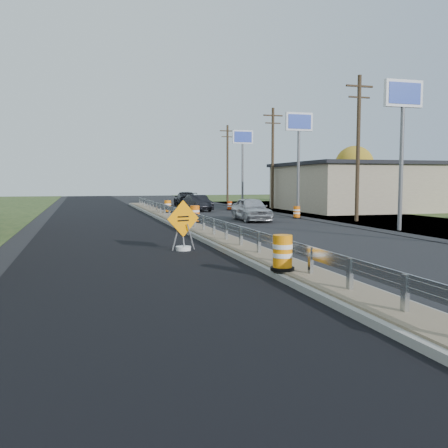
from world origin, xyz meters
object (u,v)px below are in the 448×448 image
object	(u,v)px
barrel_median_far	(168,207)
car_silver	(251,209)
barrel_shoulder_mid	(230,206)
car_dark_far	(185,199)
caution_sign	(183,238)
barrel_median_near	(282,253)
car_dark_mid	(198,203)
barrel_shoulder_near	(297,213)
barrel_median_mid	(195,214)

from	to	relation	value
barrel_median_far	car_silver	distance (m)	7.95
barrel_median_far	barrel_shoulder_mid	world-z (taller)	barrel_median_far
car_dark_far	caution_sign	bearing A→B (deg)	83.64
caution_sign	car_dark_far	world-z (taller)	caution_sign
barrel_median_near	barrel_shoulder_mid	distance (m)	31.81
barrel_median_far	barrel_shoulder_mid	bearing A→B (deg)	39.89
barrel_shoulder_mid	car_dark_mid	size ratio (longest dim) A/B	0.19
caution_sign	barrel_shoulder_mid	size ratio (longest dim) A/B	2.37
car_dark_mid	barrel_shoulder_near	bearing A→B (deg)	-71.31
car_silver	car_dark_far	xyz separation A→B (m)	(-0.44, 19.74, -0.02)
car_silver	car_dark_mid	world-z (taller)	car_silver
barrel_shoulder_mid	car_silver	size ratio (longest dim) A/B	0.18
barrel_median_mid	barrel_shoulder_mid	distance (m)	16.41
barrel_shoulder_near	car_silver	size ratio (longest dim) A/B	0.19
car_silver	barrel_median_near	bearing A→B (deg)	-105.02
caution_sign	barrel_shoulder_near	bearing A→B (deg)	30.35
barrel_shoulder_near	car_dark_mid	bearing A→B (deg)	114.48
car_silver	car_dark_far	bearing A→B (deg)	92.87
barrel_median_near	barrel_median_far	world-z (taller)	barrel_median_near
barrel_median_mid	car_silver	bearing A→B (deg)	33.31
barrel_median_far	barrel_shoulder_near	distance (m)	9.89
car_silver	car_dark_mid	bearing A→B (deg)	96.18
barrel_median_far	car_silver	size ratio (longest dim) A/B	0.20
caution_sign	barrel_median_mid	world-z (taller)	caution_sign
car_silver	barrel_shoulder_near	bearing A→B (deg)	19.49
caution_sign	barrel_median_far	size ratio (longest dim) A/B	2.06
barrel_shoulder_near	car_silver	xyz separation A→B (m)	(-3.83, -1.24, 0.37)
barrel_median_far	car_dark_mid	world-z (taller)	car_dark_mid
barrel_median_mid	car_silver	xyz separation A→B (m)	(4.52, 2.97, 0.08)
barrel_shoulder_mid	car_dark_far	size ratio (longest dim) A/B	0.16
barrel_median_near	barrel_median_mid	bearing A→B (deg)	86.03
barrel_shoulder_mid	barrel_median_near	bearing A→B (deg)	-104.01
car_dark_mid	car_dark_far	distance (m)	8.04
caution_sign	barrel_median_mid	xyz separation A→B (m)	(2.63, 9.74, 0.21)
caution_sign	car_dark_mid	distance (m)	25.20
barrel_median_mid	barrel_shoulder_near	size ratio (longest dim) A/B	1.15
barrel_shoulder_mid	barrel_median_mid	bearing A→B (deg)	-113.72
barrel_shoulder_near	car_silver	bearing A→B (deg)	-162.12
barrel_median_far	car_silver	bearing A→B (deg)	-55.35
barrel_shoulder_mid	car_dark_far	distance (m)	8.10
caution_sign	barrel_shoulder_mid	xyz separation A→B (m)	(9.23, 24.76, -0.10)
barrel_shoulder_near	barrel_median_near	bearing A→B (deg)	-115.24
caution_sign	car_dark_far	xyz separation A→B (m)	(6.71, 32.45, 0.27)
caution_sign	car_silver	bearing A→B (deg)	39.21
caution_sign	barrel_median_near	distance (m)	6.30
caution_sign	barrel_shoulder_mid	world-z (taller)	caution_sign
car_silver	car_dark_mid	distance (m)	11.75
barrel_shoulder_mid	car_dark_far	world-z (taller)	car_dark_far
barrel_median_near	barrel_median_far	size ratio (longest dim) A/B	1.03
caution_sign	barrel_median_near	bearing A→B (deg)	-97.34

